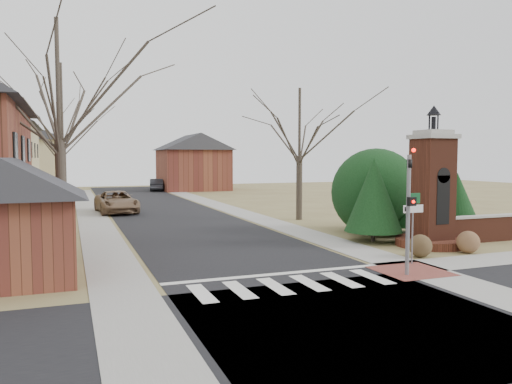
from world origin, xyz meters
name	(u,v)px	position (x,y,z in m)	size (l,w,h in m)	color
ground	(303,291)	(0.00, 0.00, 0.00)	(120.00, 120.00, 0.00)	brown
main_street	(169,214)	(0.00, 22.00, 0.01)	(8.00, 70.00, 0.01)	black
cross_street	(356,321)	(0.00, -3.00, 0.01)	(120.00, 8.00, 0.01)	black
crosswalk_zone	(292,285)	(0.00, 0.80, 0.01)	(8.00, 2.20, 0.02)	silver
stop_bar	(274,274)	(0.00, 2.30, 0.01)	(8.00, 0.35, 0.02)	silver
sidewalk_right_main	(237,212)	(5.20, 22.00, 0.01)	(2.00, 60.00, 0.02)	gray
sidewalk_left	(93,217)	(-5.20, 22.00, 0.01)	(2.00, 60.00, 0.02)	gray
curb_apron	(411,271)	(4.80, 1.00, 0.01)	(2.40, 2.40, 0.02)	brown
traffic_signal_pole	(409,202)	(4.30, 0.57, 2.59)	(0.28, 0.41, 4.50)	slate
sign_post	(413,214)	(5.59, 1.99, 1.95)	(0.90, 0.07, 2.75)	slate
brick_gate_monument	(432,199)	(9.00, 4.99, 2.17)	(3.20, 3.20, 6.47)	#5A291A
brick_garden_wall	(505,227)	(13.50, 5.00, 0.66)	(7.50, 0.50, 1.30)	#5A291A
garage_left	(10,214)	(-8.52, 4.49, 2.24)	(4.80, 4.80, 4.29)	brown
house_distant_left	(17,156)	(-12.01, 48.00, 4.25)	(10.80, 8.80, 8.53)	tan
house_distant_right	(193,161)	(7.99, 47.99, 3.65)	(8.80, 8.80, 7.30)	brown
evergreen_near	(374,195)	(7.20, 7.00, 2.30)	(2.80, 2.80, 4.10)	#473D33
evergreen_mid	(414,186)	(10.50, 8.20, 2.60)	(3.40, 3.40, 4.70)	#473D33
evergreen_far	(457,199)	(12.50, 7.20, 1.90)	(2.40, 2.40, 3.30)	#473D33
evergreen_mass	(376,189)	(9.00, 9.50, 2.40)	(4.80, 4.80, 4.80)	black
bare_tree_0	(58,71)	(-7.00, 9.00, 7.70)	(8.05, 8.05, 11.15)	#473D33
bare_tree_1	(61,98)	(-7.00, 22.00, 8.03)	(8.40, 8.40, 11.64)	#473D33
bare_tree_2	(58,125)	(-7.50, 35.00, 7.03)	(7.35, 7.35, 10.19)	#473D33
bare_tree_3	(300,118)	(7.50, 16.00, 6.69)	(7.00, 7.00, 9.70)	#473D33
pickup_truck	(117,202)	(-3.40, 24.49, 0.80)	(2.67, 5.78, 1.61)	#826347
distant_car	(157,185)	(3.40, 47.89, 0.74)	(1.57, 4.50, 1.48)	#313339
dry_shrub_left	(420,246)	(6.80, 3.00, 0.47)	(0.95, 0.95, 0.95)	brown
dry_shrub_right	(468,242)	(9.30, 3.00, 0.48)	(0.96, 0.96, 0.96)	brown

